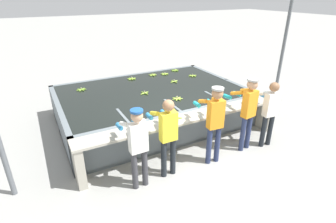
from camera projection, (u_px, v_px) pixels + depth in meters
ground_plane at (193, 156)px, 5.83m from camera, size 80.00×80.00×0.00m
wash_tank at (152, 105)px, 7.37m from camera, size 4.95×3.40×0.88m
work_ledge at (188, 127)px, 5.75m from camera, size 4.95×0.45×0.88m
worker_0 at (138, 142)px, 4.58m from camera, size 0.41×0.71×1.57m
worker_1 at (168, 131)px, 4.89m from camera, size 0.41×0.71×1.61m
worker_2 at (214, 118)px, 5.25m from camera, size 0.45×0.74×1.69m
worker_3 at (248, 108)px, 5.71m from camera, size 0.46×0.74×1.69m
worker_4 at (269, 109)px, 5.90m from camera, size 0.45×0.72×1.57m
banana_bunch_floating_0 at (177, 99)px, 6.56m from camera, size 0.28×0.28×0.08m
banana_bunch_floating_1 at (153, 75)px, 8.43m from camera, size 0.27×0.28×0.08m
banana_bunch_floating_2 at (175, 70)px, 8.92m from camera, size 0.28×0.28×0.08m
banana_bunch_floating_3 at (145, 93)px, 6.92m from camera, size 0.28×0.28×0.08m
banana_bunch_floating_4 at (174, 81)px, 7.81m from camera, size 0.28×0.28×0.08m
banana_bunch_floating_5 at (81, 90)px, 7.17m from camera, size 0.28×0.28×0.08m
banana_bunch_floating_6 at (165, 74)px, 8.53m from camera, size 0.28×0.28×0.08m
banana_bunch_floating_7 at (132, 79)px, 8.06m from camera, size 0.28×0.28×0.08m
banana_bunch_floating_8 at (193, 76)px, 8.35m from camera, size 0.28×0.27×0.08m
banana_bunch_ledge_0 at (176, 118)px, 5.55m from camera, size 0.27×0.27×0.08m
knife_0 at (257, 100)px, 6.50m from camera, size 0.35×0.11×0.02m
support_post_right at (281, 58)px, 7.51m from camera, size 0.09×0.09×3.20m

